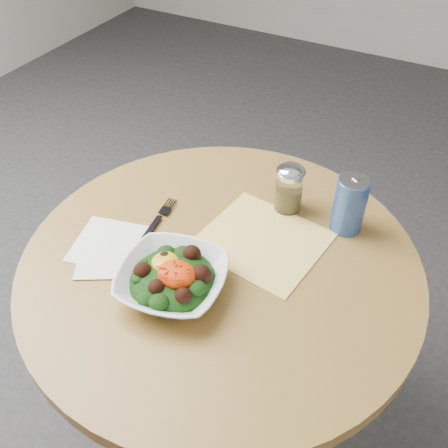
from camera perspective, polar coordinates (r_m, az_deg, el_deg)
ground at (r=1.74m, az=-0.29°, el=-21.23°), size 6.00×6.00×0.00m
table at (r=1.27m, az=-0.38°, el=-10.12°), size 0.90×0.90×0.75m
cloth_napkin at (r=1.16m, az=4.40°, el=-1.89°), size 0.30×0.28×0.00m
paper_napkins at (r=1.17m, az=-12.76°, el=-2.72°), size 0.23×0.22×0.00m
salad_bowl at (r=1.05m, az=-5.90°, el=-6.23°), size 0.26×0.26×0.08m
fork at (r=1.21m, az=-7.68°, el=0.30°), size 0.04×0.19×0.00m
spice_shaker at (r=1.22m, az=7.46°, el=4.07°), size 0.07×0.07×0.13m
beverage_can at (r=1.19m, az=14.16°, el=2.21°), size 0.08×0.08×0.14m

